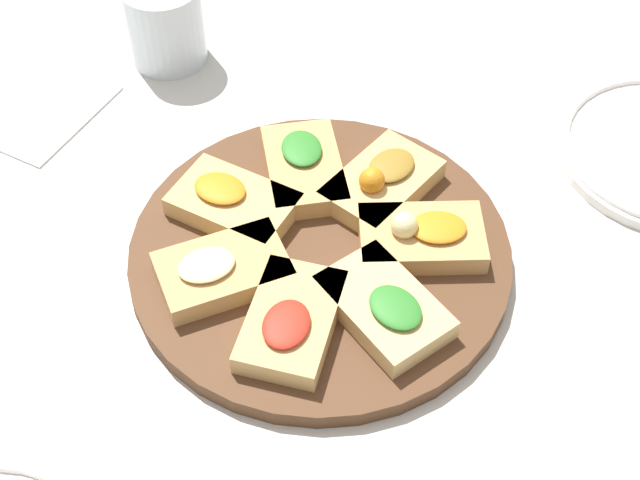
% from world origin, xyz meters
% --- Properties ---
extents(ground_plane, '(3.00, 3.00, 0.00)m').
position_xyz_m(ground_plane, '(0.00, 0.00, 0.00)').
color(ground_plane, beige).
extents(serving_board, '(0.33, 0.33, 0.02)m').
position_xyz_m(serving_board, '(0.00, 0.00, 0.01)').
color(serving_board, '#51331E').
rests_on(serving_board, ground_plane).
extents(focaccia_slice_0, '(0.12, 0.11, 0.03)m').
position_xyz_m(focaccia_slice_0, '(0.07, -0.05, 0.03)').
color(focaccia_slice_0, tan).
rests_on(focaccia_slice_0, serving_board).
extents(focaccia_slice_1, '(0.12, 0.10, 0.03)m').
position_xyz_m(focaccia_slice_1, '(0.08, 0.03, 0.03)').
color(focaccia_slice_1, tan).
rests_on(focaccia_slice_1, serving_board).
extents(focaccia_slice_2, '(0.10, 0.12, 0.03)m').
position_xyz_m(focaccia_slice_2, '(0.03, 0.08, 0.03)').
color(focaccia_slice_2, '#DBB775').
rests_on(focaccia_slice_2, serving_board).
extents(focaccia_slice_3, '(0.11, 0.12, 0.04)m').
position_xyz_m(focaccia_slice_3, '(-0.05, 0.07, 0.03)').
color(focaccia_slice_3, tan).
rests_on(focaccia_slice_3, serving_board).
extents(focaccia_slice_4, '(0.11, 0.08, 0.04)m').
position_xyz_m(focaccia_slice_4, '(-0.08, 0.01, 0.03)').
color(focaccia_slice_4, tan).
rests_on(focaccia_slice_4, serving_board).
extents(focaccia_slice_5, '(0.12, 0.12, 0.03)m').
position_xyz_m(focaccia_slice_5, '(-0.06, -0.06, 0.03)').
color(focaccia_slice_5, tan).
rests_on(focaccia_slice_5, serving_board).
extents(focaccia_slice_6, '(0.08, 0.11, 0.03)m').
position_xyz_m(focaccia_slice_6, '(0.01, -0.09, 0.03)').
color(focaccia_slice_6, tan).
rests_on(focaccia_slice_6, serving_board).
extents(water_glass, '(0.08, 0.08, 0.09)m').
position_xyz_m(water_glass, '(-0.14, -0.29, 0.04)').
color(water_glass, silver).
rests_on(water_glass, ground_plane).
extents(napkin_stack, '(0.14, 0.13, 0.01)m').
position_xyz_m(napkin_stack, '(0.00, -0.34, 0.00)').
color(napkin_stack, white).
rests_on(napkin_stack, ground_plane).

